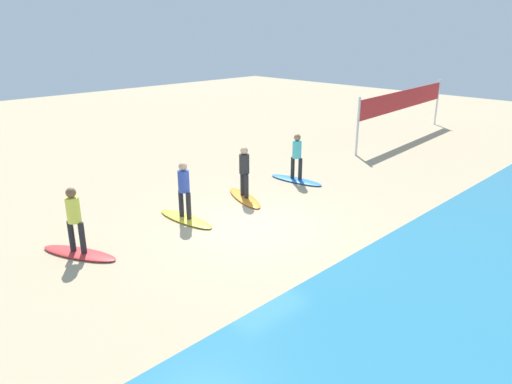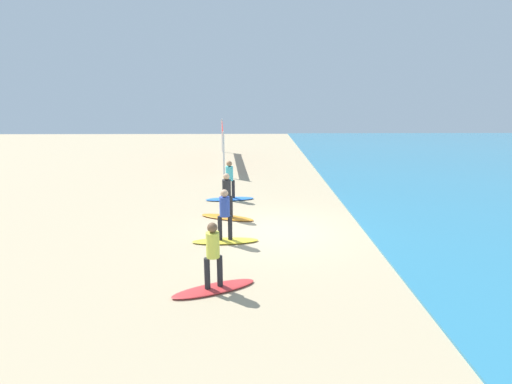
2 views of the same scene
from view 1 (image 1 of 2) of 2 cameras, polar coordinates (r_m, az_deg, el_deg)
ground_plane at (r=13.16m, az=-0.49°, el=-4.23°), size 60.00×60.00×0.00m
surfboard_blue at (r=17.04m, az=4.86°, el=1.45°), size 0.83×2.16×0.09m
surfer_blue at (r=16.76m, az=4.96°, el=4.68°), size 0.32×0.46×1.64m
surfboard_orange at (r=15.22m, az=-1.39°, el=-0.69°), size 1.26×2.16×0.09m
surfer_orange at (r=14.91m, az=-1.42°, el=2.89°), size 0.32×0.44×1.64m
surfboard_yellow at (r=13.72m, az=-8.50°, el=-3.22°), size 0.70×2.13×0.09m
surfer_yellow at (r=13.38m, az=-8.70°, el=0.71°), size 0.32×0.46×1.64m
surfboard_red at (r=12.37m, az=-20.58°, el=-6.93°), size 1.38×2.14×0.09m
surfer_red at (r=11.99m, az=-21.13°, el=-2.66°), size 0.32×0.43×1.64m
volleyball_net at (r=24.58m, az=17.46°, el=10.37°), size 9.07×0.79×2.50m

